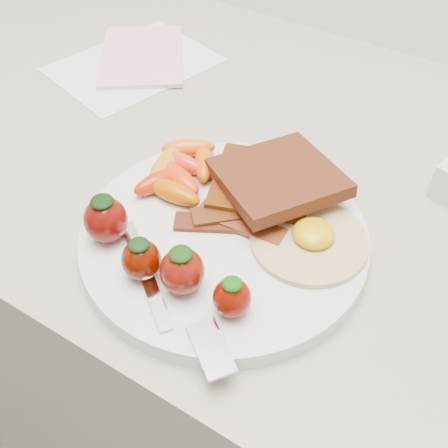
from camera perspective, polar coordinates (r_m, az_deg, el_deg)
The scene contains 11 objects.
counter at distance 0.98m, azimuth 3.57°, elevation -14.12°, with size 2.00×0.60×0.90m, color gray.
plate at distance 0.53m, azimuth -0.00°, elevation -1.43°, with size 0.27×0.27×0.02m, color silver.
toast_lower at distance 0.56m, azimuth 3.94°, elevation 4.09°, with size 0.10×0.10×0.01m, color black.
toast_upper at distance 0.55m, azimuth 5.49°, elevation 4.73°, with size 0.11×0.11×0.01m, color black.
fried_egg at distance 0.52m, azimuth 8.77°, elevation -1.45°, with size 0.11×0.11×0.02m.
bacon_strips at distance 0.53m, azimuth 0.95°, elevation 0.47°, with size 0.11×0.09×0.01m.
baby_carrots at distance 0.57m, azimuth -4.74°, elevation 5.44°, with size 0.09×0.11×0.02m.
strawberries at distance 0.48m, azimuth -7.08°, elevation -3.07°, with size 0.18×0.06×0.05m.
fork at distance 0.47m, azimuth -5.17°, elevation -8.16°, with size 0.17×0.10×0.00m.
paper_sheet at distance 0.80m, azimuth -9.13°, elevation 15.67°, with size 0.16×0.21×0.00m, color white.
notepad at distance 0.82m, azimuth -8.31°, elevation 16.57°, with size 0.11×0.16×0.01m, color beige.
Camera 1 is at (0.21, 1.25, 1.30)m, focal length 45.00 mm.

